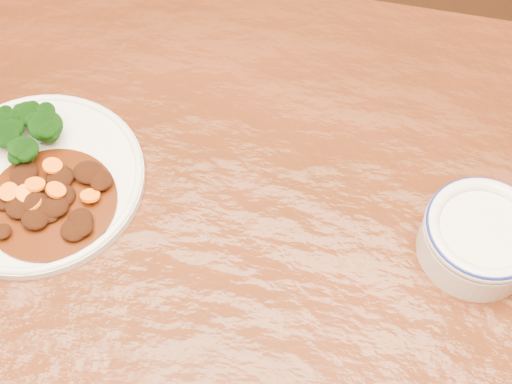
# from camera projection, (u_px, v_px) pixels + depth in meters

# --- Properties ---
(dining_table) EXTENTS (1.51, 0.92, 0.75)m
(dining_table) POSITION_uv_depth(u_px,v_px,m) (234.00, 318.00, 0.79)
(dining_table) COLOR #59220F
(dining_table) RESTS_ON ground
(dinner_plate) EXTENTS (0.24, 0.24, 0.02)m
(dinner_plate) POSITION_uv_depth(u_px,v_px,m) (36.00, 179.00, 0.79)
(dinner_plate) COLOR silver
(dinner_plate) RESTS_ON dining_table
(broccoli_florets) EXTENTS (0.12, 0.09, 0.04)m
(broccoli_florets) POSITION_uv_depth(u_px,v_px,m) (13.00, 132.00, 0.79)
(broccoli_florets) COLOR #72944C
(broccoli_florets) RESTS_ON dinner_plate
(mince_stew) EXTENTS (0.14, 0.14, 0.03)m
(mince_stew) POSITION_uv_depth(u_px,v_px,m) (47.00, 200.00, 0.76)
(mince_stew) COLOR #451707
(mince_stew) RESTS_ON dinner_plate
(dip_bowl) EXTENTS (0.12, 0.12, 0.05)m
(dip_bowl) POSITION_uv_depth(u_px,v_px,m) (480.00, 237.00, 0.72)
(dip_bowl) COLOR beige
(dip_bowl) RESTS_ON dining_table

